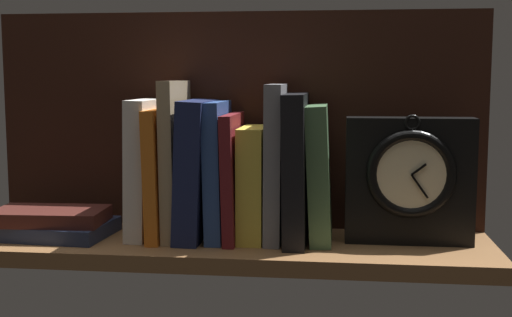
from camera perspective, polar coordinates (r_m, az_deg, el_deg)
ground_plane at (r=107.68cm, az=-2.41°, el=-7.53°), size 82.79×22.36×2.50cm
back_panel at (r=114.99cm, az=-1.60°, el=3.23°), size 82.79×1.20×36.44cm
book_white_catcher at (r=109.82cm, az=-9.41°, el=-0.81°), size 3.51×13.01×22.07cm
book_orange_pandolfini at (r=109.16cm, az=-7.97°, el=-1.22°), size 2.46×15.60×20.58cm
book_tan_shortstories at (r=108.28cm, az=-6.79°, el=-0.08°), size 2.34×13.98×25.01cm
book_navy_bierce at (r=107.74cm, az=-5.07°, el=-0.92°), size 4.88×15.65×22.08cm
book_blue_modern at (r=107.08cm, az=-3.21°, el=-1.00°), size 2.99×13.52×21.79cm
book_maroon_dawkins at (r=106.80cm, az=-1.90°, el=-1.53°), size 2.32×15.02×19.86cm
book_yellow_seinlanguage at (r=106.52cm, az=-0.22°, el=-2.10°), size 3.91×12.37×17.81cm
book_gray_chess at (r=105.67cm, az=1.67°, el=-0.35°), size 2.66×13.00×24.49cm
book_black_skeptic at (r=105.52cm, az=3.41°, el=-0.77°), size 3.65×16.98×23.07cm
book_green_romantic at (r=105.48cm, az=5.35°, el=-1.27°), size 4.25×12.40×21.38cm
framed_clock at (r=106.10cm, az=12.83°, el=-1.74°), size 19.43×6.23×20.02cm
book_stack_side at (r=113.74cm, az=-16.63°, el=-5.25°), size 18.53×13.97×4.60cm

